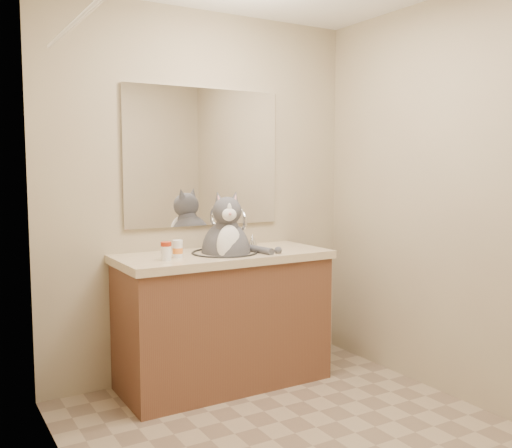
{
  "coord_description": "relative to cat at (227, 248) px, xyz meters",
  "views": [
    {
      "loc": [
        -1.63,
        -2.2,
        1.39
      ],
      "look_at": [
        0.05,
        0.65,
        1.06
      ],
      "focal_mm": 40.0,
      "sensor_mm": 36.0,
      "label": 1
    }
  ],
  "objects": [
    {
      "name": "mirror",
      "position": [
        -0.01,
        0.29,
        0.57
      ],
      "size": [
        1.1,
        0.02,
        0.9
      ],
      "primitive_type": "cube",
      "color": "white",
      "rests_on": "room"
    },
    {
      "name": "vanity",
      "position": [
        -0.01,
        0.02,
        -0.44
      ],
      "size": [
        1.34,
        0.59,
        1.12
      ],
      "color": "brown",
      "rests_on": "ground"
    },
    {
      "name": "room",
      "position": [
        -0.01,
        -0.94,
        0.32
      ],
      "size": [
        2.22,
        2.52,
        2.42
      ],
      "color": "gray",
      "rests_on": "ground"
    },
    {
      "name": "shower_curtain",
      "position": [
        -1.06,
        -0.84,
        0.15
      ],
      "size": [
        0.02,
        1.3,
        1.93
      ],
      "color": "beige",
      "rests_on": "ground"
    },
    {
      "name": "grey_canister",
      "position": [
        -0.33,
        -0.01,
        0.0
      ],
      "size": [
        0.06,
        0.06,
        0.07
      ],
      "rotation": [
        0.0,
        0.0,
        0.43
      ],
      "color": "gray",
      "rests_on": "vanity"
    },
    {
      "name": "pill_bottle_orange",
      "position": [
        -0.34,
        -0.02,
        0.02
      ],
      "size": [
        0.06,
        0.06,
        0.11
      ],
      "rotation": [
        0.0,
        0.0,
        0.03
      ],
      "color": "white",
      "rests_on": "vanity"
    },
    {
      "name": "cat",
      "position": [
        0.0,
        0.0,
        0.0
      ],
      "size": [
        0.41,
        0.44,
        0.6
      ],
      "rotation": [
        0.0,
        0.0,
        -0.3
      ],
      "color": "#4E4D53",
      "rests_on": "vanity"
    },
    {
      "name": "pill_bottle_redcap",
      "position": [
        -0.43,
        -0.08,
        0.02
      ],
      "size": [
        0.08,
        0.08,
        0.11
      ],
      "rotation": [
        0.0,
        0.0,
        -0.3
      ],
      "color": "white",
      "rests_on": "vanity"
    }
  ]
}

